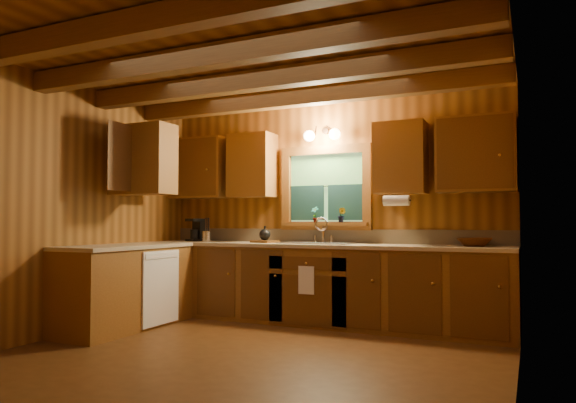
% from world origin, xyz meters
% --- Properties ---
extents(room, '(4.20, 4.20, 4.20)m').
position_xyz_m(room, '(0.00, 0.00, 1.30)').
color(room, '#4C2D12').
rests_on(room, ground).
extents(ceiling_beams, '(4.20, 2.54, 0.18)m').
position_xyz_m(ceiling_beams, '(0.00, 0.00, 2.49)').
color(ceiling_beams, brown).
rests_on(ceiling_beams, room).
extents(base_cabinets, '(4.20, 2.22, 0.86)m').
position_xyz_m(base_cabinets, '(-0.49, 1.28, 0.43)').
color(base_cabinets, brown).
rests_on(base_cabinets, ground).
extents(countertop, '(4.20, 2.24, 0.04)m').
position_xyz_m(countertop, '(-0.48, 1.29, 0.88)').
color(countertop, tan).
rests_on(countertop, base_cabinets).
extents(backsplash, '(4.20, 0.02, 0.16)m').
position_xyz_m(backsplash, '(0.00, 1.89, 0.98)').
color(backsplash, tan).
rests_on(backsplash, room).
extents(dishwasher_panel, '(0.02, 0.60, 0.80)m').
position_xyz_m(dishwasher_panel, '(-1.47, 0.68, 0.43)').
color(dishwasher_panel, white).
rests_on(dishwasher_panel, base_cabinets).
extents(upper_cabinets, '(4.19, 1.77, 0.78)m').
position_xyz_m(upper_cabinets, '(-0.56, 1.42, 1.84)').
color(upper_cabinets, brown).
rests_on(upper_cabinets, room).
extents(window, '(1.12, 0.08, 1.00)m').
position_xyz_m(window, '(0.00, 1.87, 1.53)').
color(window, brown).
rests_on(window, room).
extents(window_sill, '(1.06, 0.14, 0.04)m').
position_xyz_m(window_sill, '(0.00, 1.82, 1.12)').
color(window_sill, brown).
rests_on(window_sill, room).
extents(wall_sconce, '(0.45, 0.21, 0.17)m').
position_xyz_m(wall_sconce, '(0.00, 1.75, 2.16)').
color(wall_sconce, black).
rests_on(wall_sconce, room).
extents(paper_towel_roll, '(0.27, 0.11, 0.11)m').
position_xyz_m(paper_towel_roll, '(0.92, 1.53, 1.37)').
color(paper_towel_roll, white).
rests_on(paper_towel_roll, upper_cabinets).
extents(dish_towel, '(0.18, 0.01, 0.30)m').
position_xyz_m(dish_towel, '(0.00, 1.26, 0.52)').
color(dish_towel, white).
rests_on(dish_towel, base_cabinets).
extents(sink, '(0.82, 0.48, 0.43)m').
position_xyz_m(sink, '(0.00, 1.60, 0.86)').
color(sink, silver).
rests_on(sink, countertop).
extents(coffee_maker, '(0.16, 0.21, 0.29)m').
position_xyz_m(coffee_maker, '(-1.67, 1.63, 1.04)').
color(coffee_maker, black).
rests_on(coffee_maker, countertop).
extents(utensil_crock, '(0.11, 0.11, 0.30)m').
position_xyz_m(utensil_crock, '(-1.45, 1.53, 0.97)').
color(utensil_crock, silver).
rests_on(utensil_crock, countertop).
extents(cutting_board, '(0.35, 0.30, 0.03)m').
position_xyz_m(cutting_board, '(-0.67, 1.58, 0.91)').
color(cutting_board, '#512F11').
rests_on(cutting_board, countertop).
extents(teakettle, '(0.14, 0.14, 0.17)m').
position_xyz_m(teakettle, '(-0.67, 1.58, 0.99)').
color(teakettle, black).
rests_on(teakettle, cutting_board).
extents(wicker_basket, '(0.37, 0.37, 0.08)m').
position_xyz_m(wicker_basket, '(1.68, 1.65, 0.94)').
color(wicker_basket, '#48230C').
rests_on(wicker_basket, countertop).
extents(potted_plant_left, '(0.11, 0.09, 0.19)m').
position_xyz_m(potted_plant_left, '(-0.11, 1.79, 1.23)').
color(potted_plant_left, '#512F11').
rests_on(potted_plant_left, window_sill).
extents(potted_plant_right, '(0.10, 0.09, 0.17)m').
position_xyz_m(potted_plant_right, '(0.22, 1.81, 1.23)').
color(potted_plant_right, '#512F11').
rests_on(potted_plant_right, window_sill).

